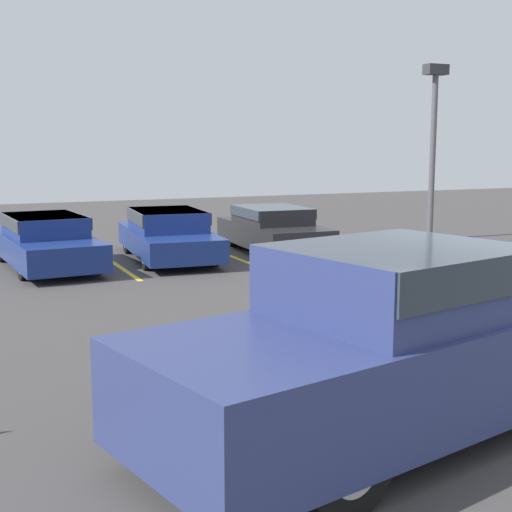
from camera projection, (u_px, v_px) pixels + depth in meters
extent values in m
cube|color=yellow|center=(114.00, 263.00, 17.23)|extent=(0.12, 5.05, 0.01)
cube|color=yellow|center=(229.00, 255.00, 18.42)|extent=(0.12, 5.05, 0.01)
cube|color=yellow|center=(329.00, 248.00, 19.61)|extent=(0.12, 5.05, 0.01)
cube|color=navy|center=(416.00, 356.00, 7.20)|extent=(6.41, 3.37, 0.95)
cube|color=navy|center=(398.00, 281.00, 6.90)|extent=(2.57, 2.33, 0.67)
cube|color=#2D3842|center=(399.00, 265.00, 6.87)|extent=(2.54, 2.38, 0.37)
cylinder|color=black|center=(460.00, 337.00, 9.01)|extent=(0.92, 0.50, 0.88)
cylinder|color=#ADADB2|center=(460.00, 337.00, 9.01)|extent=(0.54, 0.43, 0.48)
cylinder|color=black|center=(220.00, 399.00, 6.84)|extent=(0.92, 0.50, 0.88)
cylinder|color=#ADADB2|center=(220.00, 399.00, 6.84)|extent=(0.54, 0.43, 0.48)
cylinder|color=black|center=(342.00, 461.00, 5.50)|extent=(0.92, 0.50, 0.88)
cylinder|color=#ADADB2|center=(342.00, 461.00, 5.50)|extent=(0.54, 0.43, 0.48)
cube|color=navy|center=(46.00, 248.00, 16.55)|extent=(2.12, 4.76, 0.59)
cube|color=navy|center=(44.00, 225.00, 16.55)|extent=(1.73, 2.52, 0.46)
cube|color=#2D3842|center=(44.00, 221.00, 16.53)|extent=(1.80, 2.48, 0.28)
cylinder|color=black|center=(94.00, 260.00, 15.76)|extent=(0.28, 0.63, 0.61)
cylinder|color=#ADADB2|center=(94.00, 260.00, 15.76)|extent=(0.27, 0.35, 0.34)
cylinder|color=black|center=(25.00, 266.00, 15.06)|extent=(0.28, 0.63, 0.61)
cylinder|color=#ADADB2|center=(25.00, 266.00, 15.06)|extent=(0.27, 0.35, 0.34)
cylinder|color=black|center=(65.00, 245.00, 18.09)|extent=(0.28, 0.63, 0.61)
cylinder|color=#ADADB2|center=(65.00, 245.00, 18.09)|extent=(0.27, 0.35, 0.34)
cylinder|color=black|center=(4.00, 249.00, 17.39)|extent=(0.28, 0.63, 0.61)
cylinder|color=#ADADB2|center=(4.00, 249.00, 17.39)|extent=(0.27, 0.35, 0.34)
cube|color=navy|center=(168.00, 241.00, 17.72)|extent=(2.16, 4.70, 0.55)
cube|color=navy|center=(167.00, 220.00, 17.72)|extent=(1.77, 2.50, 0.50)
cube|color=#2D3842|center=(167.00, 216.00, 17.70)|extent=(1.84, 2.46, 0.30)
cylinder|color=black|center=(213.00, 252.00, 16.75)|extent=(0.29, 0.69, 0.68)
cylinder|color=#ADADB2|center=(213.00, 252.00, 16.75)|extent=(0.28, 0.39, 0.37)
cylinder|color=black|center=(148.00, 255.00, 16.25)|extent=(0.29, 0.69, 0.68)
cylinder|color=#ADADB2|center=(148.00, 255.00, 16.25)|extent=(0.28, 0.39, 0.37)
cylinder|color=black|center=(186.00, 238.00, 19.22)|extent=(0.29, 0.69, 0.68)
cylinder|color=#ADADB2|center=(186.00, 238.00, 19.22)|extent=(0.28, 0.39, 0.37)
cylinder|color=black|center=(129.00, 240.00, 18.72)|extent=(0.29, 0.69, 0.68)
cylinder|color=#ADADB2|center=(129.00, 240.00, 18.72)|extent=(0.28, 0.39, 0.37)
cube|color=#232326|center=(273.00, 234.00, 19.02)|extent=(1.95, 4.30, 0.59)
cube|color=#232326|center=(272.00, 215.00, 19.02)|extent=(1.65, 2.26, 0.43)
cube|color=#2D3842|center=(272.00, 212.00, 19.01)|extent=(1.72, 2.22, 0.26)
cylinder|color=black|center=(319.00, 245.00, 18.19)|extent=(0.23, 0.62, 0.61)
cylinder|color=#ADADB2|center=(319.00, 245.00, 18.19)|extent=(0.23, 0.35, 0.34)
cylinder|color=black|center=(264.00, 248.00, 17.65)|extent=(0.23, 0.62, 0.61)
cylinder|color=#ADADB2|center=(264.00, 248.00, 17.65)|extent=(0.23, 0.35, 0.34)
cylinder|color=black|center=(281.00, 233.00, 20.45)|extent=(0.23, 0.62, 0.61)
cylinder|color=#ADADB2|center=(281.00, 233.00, 20.45)|extent=(0.23, 0.35, 0.34)
cylinder|color=black|center=(231.00, 236.00, 19.90)|extent=(0.23, 0.62, 0.61)
cylinder|color=#ADADB2|center=(231.00, 236.00, 19.90)|extent=(0.23, 0.35, 0.34)
cylinder|color=#515156|center=(432.00, 158.00, 21.13)|extent=(0.18, 0.18, 4.84)
cube|color=#333338|center=(436.00, 70.00, 20.73)|extent=(0.70, 0.36, 0.30)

